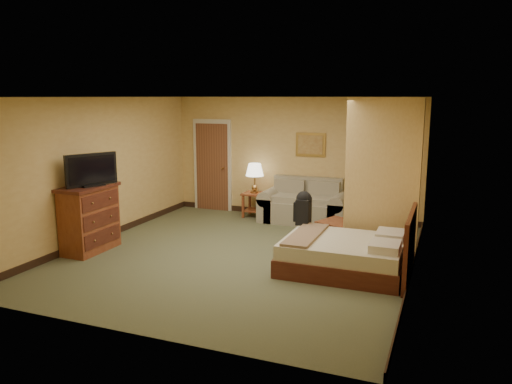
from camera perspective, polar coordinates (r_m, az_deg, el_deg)
The scene contains 17 objects.
floor at distance 8.39m, azimuth -1.89°, elevation -7.26°, with size 6.00×6.00×0.00m, color #525638.
ceiling at distance 7.97m, azimuth -2.01°, elevation 10.80°, with size 6.00×6.00×0.00m, color white.
back_wall at distance 10.87m, azimuth 4.34°, elevation 3.92°, with size 5.50×0.02×2.60m, color tan.
left_wall at distance 9.50m, azimuth -17.39°, elevation 2.45°, with size 0.02×6.00×2.60m, color tan.
right_wall at distance 7.44m, azimuth 17.88°, elevation 0.21°, with size 0.02×6.00×2.60m, color tan.
partition at distance 8.40m, azimuth 14.22°, elevation 1.57°, with size 1.20×0.15×2.60m, color tan.
door at distance 11.59m, azimuth -5.00°, elevation 3.01°, with size 0.94×0.16×2.10m.
baseboard at distance 11.08m, azimuth 4.23°, elevation -2.46°, with size 5.50×0.02×0.12m, color black.
loveseat at distance 10.53m, azimuth 5.53°, elevation -1.84°, with size 1.82×0.85×0.92m.
side_table at distance 10.95m, azimuth -0.15°, elevation -1.02°, with size 0.49×0.49×0.54m.
table_lamp at distance 10.83m, azimuth -0.15°, elevation 2.47°, with size 0.39×0.39×0.65m.
coffee_table at distance 9.11m, azimuth 9.46°, elevation -4.03°, with size 0.83×0.83×0.40m.
wall_picture at distance 10.71m, azimuth 6.25°, elevation 5.40°, with size 0.65×0.04×0.50m.
dresser at distance 8.94m, azimuth -18.48°, elevation -2.86°, with size 0.56×1.07×1.14m.
tv at distance 8.72m, azimuth -18.30°, elevation 2.32°, with size 0.42×0.85×0.55m.
bed at distance 7.70m, azimuth 10.47°, elevation -6.99°, with size 1.89×1.53×0.99m.
backpack at distance 8.44m, azimuth 5.48°, elevation -1.68°, with size 0.26×0.34×0.56m.
Camera 1 is at (3.16, -7.31, 2.61)m, focal length 35.00 mm.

